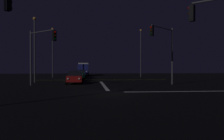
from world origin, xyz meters
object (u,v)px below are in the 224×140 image
object	(u,v)px
traffic_signal_ne	(164,44)
box_truck	(83,69)
sedan_green	(80,75)
streetlamp_left_far	(53,49)
sedan_blue	(81,74)
sedan_white	(81,73)
traffic_signal_nw	(40,47)
streetlamp_right_far	(141,50)
streetlamp_left_near	(35,45)
sedan_red	(75,77)
sedan_silver	(75,76)

from	to	relation	value
traffic_signal_ne	box_truck	bearing A→B (deg)	106.85
sedan_green	streetlamp_left_far	world-z (taller)	streetlamp_left_far
sedan_blue	sedan_white	size ratio (longest dim) A/B	1.00
sedan_blue	traffic_signal_nw	bearing A→B (deg)	-100.03
sedan_blue	streetlamp_left_far	size ratio (longest dim) A/B	0.43
sedan_green	streetlamp_right_far	distance (m)	15.14
sedan_green	traffic_signal_ne	xyz separation A→B (m)	(10.17, -15.19, 3.90)
streetlamp_left_near	traffic_signal_nw	bearing A→B (deg)	-72.80
streetlamp_left_near	sedan_red	bearing A→B (deg)	-27.78
sedan_white	streetlamp_right_far	size ratio (longest dim) A/B	0.44
sedan_red	sedan_white	xyz separation A→B (m)	(-0.05, 22.62, 0.00)
sedan_green	sedan_white	xyz separation A→B (m)	(-0.19, 11.13, 0.00)
sedan_white	box_truck	bearing A→B (deg)	86.71
sedan_silver	sedan_green	bearing A→B (deg)	86.10
sedan_green	sedan_blue	xyz separation A→B (m)	(0.03, 5.71, 0.00)
sedan_red	traffic_signal_ne	bearing A→B (deg)	-19.69
sedan_white	traffic_signal_nw	world-z (taller)	traffic_signal_nw
sedan_blue	streetlamp_left_near	xyz separation A→B (m)	(-5.70, -14.29, 4.30)
sedan_silver	streetlamp_left_far	size ratio (longest dim) A/B	0.43
sedan_silver	box_truck	size ratio (longest dim) A/B	0.52
sedan_silver	sedan_blue	xyz separation A→B (m)	(0.44, 11.75, 0.00)
sedan_silver	streetlamp_left_far	distance (m)	15.25
sedan_white	streetlamp_right_far	distance (m)	13.88
sedan_white	traffic_signal_nw	distance (m)	26.69
traffic_signal_ne	streetlamp_left_far	distance (m)	27.62
box_truck	traffic_signal_nw	size ratio (longest dim) A/B	1.33
sedan_red	sedan_silver	distance (m)	5.47
sedan_green	box_truck	size ratio (longest dim) A/B	0.52
box_truck	streetlamp_left_near	xyz separation A→B (m)	(-5.86, -26.34, 3.40)
sedan_green	streetlamp_left_near	size ratio (longest dim) A/B	0.49
traffic_signal_ne	streetlamp_right_far	size ratio (longest dim) A/B	0.68
traffic_signal_nw	streetlamp_right_far	size ratio (longest dim) A/B	0.63
sedan_red	traffic_signal_ne	size ratio (longest dim) A/B	0.64
traffic_signal_nw	sedan_blue	bearing A→B (deg)	79.97
sedan_red	sedan_silver	world-z (taller)	same
traffic_signal_ne	streetlamp_right_far	distance (m)	22.72
traffic_signal_nw	streetlamp_left_far	world-z (taller)	streetlamp_left_far
sedan_red	traffic_signal_nw	world-z (taller)	traffic_signal_nw
sedan_silver	streetlamp_left_far	xyz separation A→B (m)	(-5.26, 13.45, 4.88)
traffic_signal_ne	streetlamp_left_far	size ratio (longest dim) A/B	0.68
streetlamp_right_far	traffic_signal_nw	bearing A→B (deg)	-125.27
sedan_blue	box_truck	distance (m)	12.08
sedan_white	traffic_signal_ne	bearing A→B (deg)	-68.51
sedan_green	streetlamp_left_near	world-z (taller)	streetlamp_left_near
sedan_green	sedan_blue	world-z (taller)	same
traffic_signal_ne	streetlamp_left_near	distance (m)	17.17
traffic_signal_nw	streetlamp_left_near	bearing A→B (deg)	107.20
sedan_red	sedan_blue	xyz separation A→B (m)	(0.17, 17.21, 0.00)
streetlamp_left_far	sedan_silver	bearing A→B (deg)	-68.65
sedan_blue	streetlamp_left_near	world-z (taller)	streetlamp_left_near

